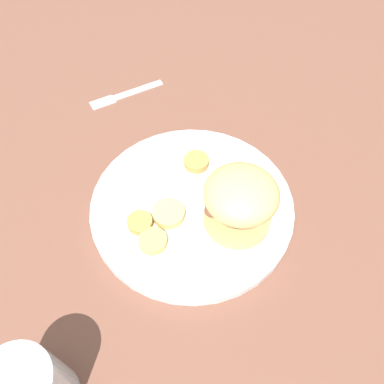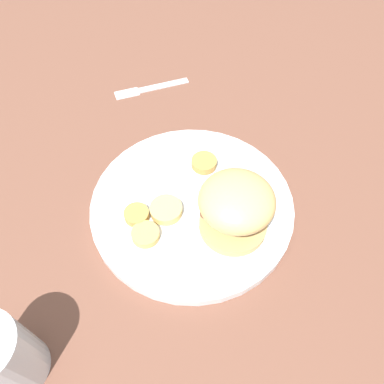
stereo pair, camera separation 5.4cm
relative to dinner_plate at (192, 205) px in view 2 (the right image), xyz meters
name	(u,v)px [view 2 (the right image)]	position (x,y,z in m)	size (l,w,h in m)	color
ground_plane	(192,208)	(0.00, 0.00, -0.01)	(4.00, 4.00, 0.00)	brown
dinner_plate	(192,205)	(0.00, 0.00, 0.00)	(0.31, 0.31, 0.02)	white
sandwich	(235,207)	(-0.07, 0.02, 0.06)	(0.10, 0.10, 0.09)	tan
potato_round_0	(137,215)	(0.07, 0.05, 0.01)	(0.04, 0.04, 0.01)	#BC8942
potato_round_1	(204,163)	(0.01, -0.07, 0.01)	(0.04, 0.04, 0.01)	#BC8942
potato_round_2	(145,234)	(0.04, 0.08, 0.01)	(0.04, 0.04, 0.01)	tan
potato_round_3	(166,210)	(0.03, 0.03, 0.01)	(0.05, 0.05, 0.01)	#DBB766
fork	(151,88)	(0.17, -0.24, -0.01)	(0.13, 0.11, 0.00)	silver
drinking_glass	(0,358)	(0.12, 0.28, 0.04)	(0.08, 0.08, 0.11)	silver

